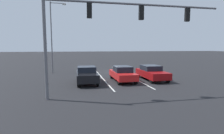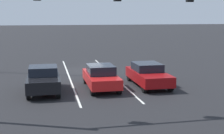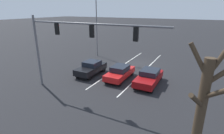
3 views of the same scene
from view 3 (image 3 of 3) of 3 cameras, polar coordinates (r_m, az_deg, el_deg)
name	(u,v)px [view 3 (image 3 of 3)]	position (r m, az deg, el deg)	size (l,w,h in m)	color
ground_plane	(139,63)	(24.79, 8.74, 1.17)	(240.00, 240.00, 0.00)	black
lane_stripe_left_divider	(145,70)	(22.35, 10.87, -0.88)	(0.12, 16.36, 0.01)	silver
lane_stripe_center_divider	(122,66)	(23.43, 3.17, 0.34)	(0.12, 16.36, 0.01)	silver
car_maroon_leftlane_front	(149,77)	(18.04, 11.98, -3.21)	(1.91, 4.58, 1.46)	maroon
car_black_rightlane_front	(91,68)	(20.33, -6.81, -0.27)	(1.87, 4.21, 1.55)	black
car_red_midlane_front	(120,72)	(18.90, 2.60, -1.73)	(1.81, 4.45, 1.49)	red
traffic_signal_gantry	(70,37)	(14.99, -13.71, 9.37)	(12.27, 0.37, 6.76)	slate
street_lamp_right_shoulder	(98,23)	(27.72, -4.70, 14.03)	(1.97, 0.24, 9.06)	slate
bare_tree_near	(202,112)	(8.30, 27.29, -12.91)	(2.13, 1.73, 6.09)	#423323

